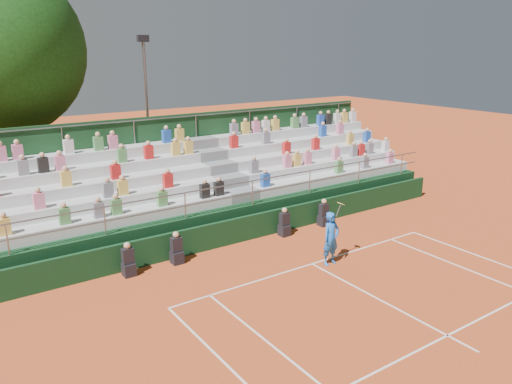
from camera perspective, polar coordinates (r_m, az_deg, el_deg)
ground at (r=17.83m, az=6.42°, el=-8.18°), size 90.00×90.00×0.00m
courtside_wall at (r=19.98m, az=0.49°, el=-3.78°), size 20.00×0.15×1.00m
line_officials at (r=18.90m, az=-2.29°, el=-5.06°), size 9.01×0.40×1.19m
grandstand at (r=22.41m, az=-4.23°, el=-0.03°), size 20.00×5.20×4.40m
tennis_player at (r=17.57m, az=8.57°, el=-5.26°), size 0.89×0.50×2.22m
floodlight_mast at (r=27.47m, az=-12.39°, el=10.23°), size 0.60×0.25×7.93m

